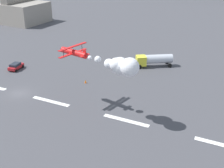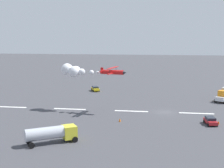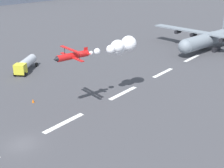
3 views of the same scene
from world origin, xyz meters
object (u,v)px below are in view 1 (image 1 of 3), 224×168
(traffic_cone_near, at_px, (9,67))
(traffic_cone_far, at_px, (86,81))
(airport_staff_sedan, at_px, (16,66))
(fuel_tanker_truck, at_px, (154,59))
(stunt_biplane_red, at_px, (116,64))

(traffic_cone_near, xyz_separation_m, traffic_cone_far, (20.23, 0.91, 0.00))
(traffic_cone_near, distance_m, traffic_cone_far, 20.25)
(airport_staff_sedan, height_order, traffic_cone_far, airport_staff_sedan)
(fuel_tanker_truck, bearing_deg, airport_staff_sedan, -150.38)
(stunt_biplane_red, height_order, traffic_cone_near, stunt_biplane_red)
(stunt_biplane_red, height_order, airport_staff_sedan, stunt_biplane_red)
(fuel_tanker_truck, height_order, airport_staff_sedan, fuel_tanker_truck)
(fuel_tanker_truck, distance_m, traffic_cone_far, 18.29)
(fuel_tanker_truck, bearing_deg, traffic_cone_near, -151.16)
(airport_staff_sedan, relative_size, traffic_cone_far, 5.81)
(airport_staff_sedan, height_order, traffic_cone_near, airport_staff_sedan)
(stunt_biplane_red, relative_size, airport_staff_sedan, 3.76)
(traffic_cone_near, bearing_deg, traffic_cone_far, 2.58)
(stunt_biplane_red, relative_size, fuel_tanker_truck, 1.92)
(stunt_biplane_red, distance_m, airport_staff_sedan, 32.75)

